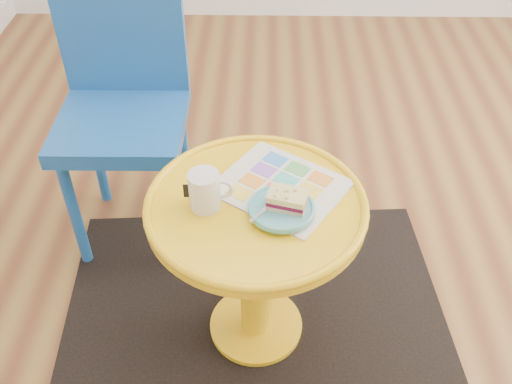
{
  "coord_description": "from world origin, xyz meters",
  "views": [
    {
      "loc": [
        -0.32,
        -1.6,
        1.63
      ],
      "look_at": [
        -0.34,
        -0.47,
        0.62
      ],
      "focal_mm": 40.0,
      "sensor_mm": 36.0,
      "label": 1
    }
  ],
  "objects_px": {
    "side_table": "(256,244)",
    "chair": "(123,96)",
    "plate": "(281,209)",
    "newspaper": "(280,186)",
    "mug": "(205,190)"
  },
  "relations": [
    {
      "from": "side_table",
      "to": "plate",
      "type": "relative_size",
      "value": 3.46
    },
    {
      "from": "chair",
      "to": "mug",
      "type": "relative_size",
      "value": 8.18
    },
    {
      "from": "side_table",
      "to": "chair",
      "type": "height_order",
      "value": "chair"
    },
    {
      "from": "side_table",
      "to": "mug",
      "type": "distance_m",
      "value": 0.26
    },
    {
      "from": "newspaper",
      "to": "plate",
      "type": "height_order",
      "value": "plate"
    },
    {
      "from": "chair",
      "to": "side_table",
      "type": "bearing_deg",
      "value": -49.68
    },
    {
      "from": "side_table",
      "to": "chair",
      "type": "bearing_deg",
      "value": 130.71
    },
    {
      "from": "chair",
      "to": "mug",
      "type": "bearing_deg",
      "value": -59.37
    },
    {
      "from": "side_table",
      "to": "newspaper",
      "type": "bearing_deg",
      "value": 44.5
    },
    {
      "from": "plate",
      "to": "side_table",
      "type": "bearing_deg",
      "value": 148.54
    },
    {
      "from": "newspaper",
      "to": "mug",
      "type": "relative_size",
      "value": 2.74
    },
    {
      "from": "chair",
      "to": "newspaper",
      "type": "distance_m",
      "value": 0.72
    },
    {
      "from": "plate",
      "to": "chair",
      "type": "bearing_deg",
      "value": 132.45
    },
    {
      "from": "side_table",
      "to": "chair",
      "type": "relative_size",
      "value": 0.62
    },
    {
      "from": "chair",
      "to": "plate",
      "type": "distance_m",
      "value": 0.8
    }
  ]
}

